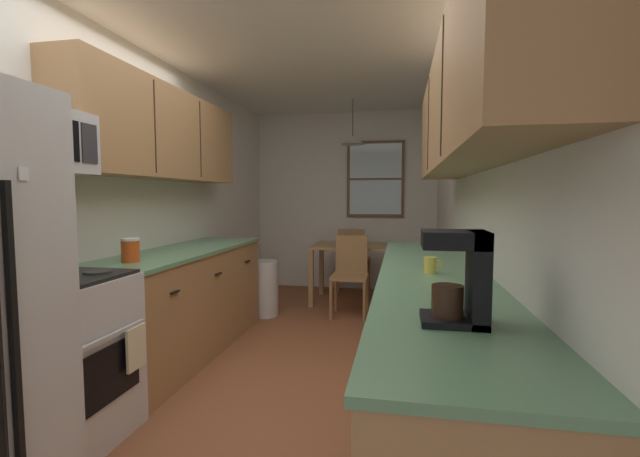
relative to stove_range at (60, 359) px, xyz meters
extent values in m
plane|color=brown|center=(0.99, 1.57, -0.47)|extent=(12.00, 12.00, 0.00)
cube|color=white|center=(-0.36, 1.57, 0.80)|extent=(0.10, 9.00, 2.55)
cube|color=white|center=(2.34, 1.57, 0.80)|extent=(0.10, 9.00, 2.55)
cube|color=white|center=(0.99, 4.22, 0.80)|extent=(4.40, 0.10, 2.55)
cube|color=white|center=(0.99, 1.57, 2.12)|extent=(4.40, 9.00, 0.08)
cube|color=black|center=(0.44, -0.71, 0.36)|extent=(0.01, 0.01, 1.60)
cube|color=black|center=(0.45, -0.67, 0.36)|extent=(0.02, 0.02, 1.13)
cube|color=white|center=(0.44, -0.58, 0.96)|extent=(0.01, 0.04, 0.05)
cube|color=silver|center=(0.00, 0.00, -0.02)|extent=(0.62, 0.62, 0.90)
cube|color=black|center=(0.32, 0.00, -0.05)|extent=(0.01, 0.43, 0.30)
cube|color=silver|center=(0.34, 0.00, 0.16)|extent=(0.02, 0.49, 0.02)
cube|color=black|center=(0.00, 0.00, 0.44)|extent=(0.59, 0.59, 0.02)
cube|color=silver|center=(-0.28, 0.00, 0.53)|extent=(0.06, 0.62, 0.20)
cylinder|color=#2D2D2D|center=(-0.14, -0.14, 0.45)|extent=(0.15, 0.15, 0.01)
cylinder|color=#2D2D2D|center=(-0.14, 0.14, 0.45)|extent=(0.15, 0.15, 0.01)
cylinder|color=#2D2D2D|center=(0.14, -0.14, 0.45)|extent=(0.15, 0.15, 0.01)
cylinder|color=#2D2D2D|center=(0.14, 0.14, 0.45)|extent=(0.15, 0.15, 0.01)
cube|color=silver|center=(-0.12, 0.00, 1.17)|extent=(0.38, 0.57, 0.34)
cube|color=black|center=(0.08, -0.06, 1.17)|extent=(0.01, 0.34, 0.22)
cube|color=#2D2D33|center=(0.08, 0.19, 1.17)|extent=(0.01, 0.11, 0.22)
cube|color=#A87A4C|center=(-0.01, 1.34, -0.04)|extent=(0.60, 2.05, 0.87)
cube|color=#60936B|center=(-0.01, 1.34, 0.41)|extent=(0.63, 2.07, 0.03)
cube|color=black|center=(0.31, 0.66, 0.23)|extent=(0.02, 0.10, 0.01)
cube|color=black|center=(0.31, 1.34, 0.23)|extent=(0.02, 0.10, 0.01)
cube|color=black|center=(0.31, 2.03, 0.23)|extent=(0.02, 0.10, 0.01)
cube|color=#A87A4C|center=(-0.15, 1.29, 1.39)|extent=(0.32, 2.15, 0.73)
cube|color=#2D2319|center=(0.02, 0.94, 1.39)|extent=(0.01, 0.01, 0.68)
cube|color=#2D2319|center=(0.02, 1.65, 1.39)|extent=(0.01, 0.01, 0.68)
cube|color=#A87A4C|center=(1.99, 0.64, -0.04)|extent=(0.60, 3.26, 0.87)
cube|color=#60936B|center=(1.99, 0.64, 0.41)|extent=(0.63, 3.28, 0.03)
cube|color=black|center=(1.68, -0.66, 0.23)|extent=(0.02, 0.10, 0.01)
cube|color=black|center=(1.68, -0.01, 0.23)|extent=(0.02, 0.10, 0.01)
cube|color=black|center=(1.68, 0.64, 0.23)|extent=(0.02, 0.10, 0.01)
cube|color=black|center=(1.68, 1.29, 0.23)|extent=(0.02, 0.10, 0.01)
cube|color=black|center=(1.68, 1.95, 0.23)|extent=(0.02, 0.10, 0.01)
cube|color=#A87A4C|center=(2.13, 0.59, 1.37)|extent=(0.32, 2.96, 0.68)
cube|color=#2D2319|center=(1.97, 0.10, 1.37)|extent=(0.01, 0.01, 0.62)
cube|color=#2D2319|center=(1.97, 1.08, 1.37)|extent=(0.01, 0.01, 0.62)
cube|color=#A87F51|center=(1.20, 3.36, 0.25)|extent=(0.98, 0.74, 0.03)
cube|color=#A87F51|center=(0.74, 3.02, -0.12)|extent=(0.06, 0.06, 0.71)
cube|color=#A87F51|center=(1.66, 3.02, -0.12)|extent=(0.06, 0.06, 0.71)
cube|color=#A87F51|center=(0.74, 3.70, -0.12)|extent=(0.06, 0.06, 0.71)
cube|color=#A87F51|center=(1.66, 3.70, -0.12)|extent=(0.06, 0.06, 0.71)
cube|color=#A87A4C|center=(1.24, 2.71, -0.02)|extent=(0.40, 0.40, 0.04)
cube|color=#A87A4C|center=(1.24, 2.89, 0.20)|extent=(0.37, 0.03, 0.45)
cylinder|color=#A87A4C|center=(1.43, 2.53, -0.26)|extent=(0.04, 0.04, 0.43)
cylinder|color=#A87A4C|center=(1.06, 2.53, -0.26)|extent=(0.04, 0.04, 0.43)
cylinder|color=#A87A4C|center=(1.43, 2.90, -0.26)|extent=(0.04, 0.04, 0.43)
cylinder|color=#A87A4C|center=(1.06, 2.89, -0.26)|extent=(0.04, 0.04, 0.43)
cube|color=#A87A4C|center=(1.15, 4.01, -0.02)|extent=(0.45, 0.45, 0.04)
cube|color=#A87A4C|center=(1.13, 3.83, 0.20)|extent=(0.37, 0.08, 0.45)
cylinder|color=#A87A4C|center=(0.99, 4.21, -0.26)|extent=(0.04, 0.04, 0.43)
cylinder|color=#A87A4C|center=(1.35, 4.17, -0.26)|extent=(0.04, 0.04, 0.43)
cylinder|color=#A87A4C|center=(0.95, 3.85, -0.26)|extent=(0.04, 0.04, 0.43)
cylinder|color=#A87A4C|center=(1.31, 3.81, -0.26)|extent=(0.04, 0.04, 0.43)
cylinder|color=black|center=(1.20, 3.36, 1.85)|extent=(0.01, 0.01, 0.46)
cone|color=beige|center=(1.20, 3.36, 1.57)|extent=(0.31, 0.31, 0.10)
sphere|color=white|center=(1.20, 3.36, 1.59)|extent=(0.06, 0.06, 0.06)
cube|color=brown|center=(1.43, 4.15, 1.12)|extent=(0.81, 0.04, 1.08)
cube|color=silver|center=(1.43, 4.14, 1.12)|extent=(0.73, 0.01, 1.00)
cube|color=brown|center=(1.43, 4.13, 1.12)|extent=(0.73, 0.02, 0.03)
cylinder|color=silver|center=(0.29, 2.57, -0.16)|extent=(0.32, 0.32, 0.62)
cylinder|color=#D84C19|center=(-0.01, 0.64, 0.50)|extent=(0.12, 0.12, 0.15)
cylinder|color=white|center=(-0.01, 0.64, 0.58)|extent=(0.12, 0.12, 0.02)
cube|color=beige|center=(0.35, 0.15, 0.03)|extent=(0.02, 0.16, 0.24)
cube|color=black|center=(1.98, -0.39, 0.44)|extent=(0.22, 0.18, 0.02)
cube|color=black|center=(2.06, -0.39, 0.59)|extent=(0.06, 0.18, 0.33)
cube|color=black|center=(1.98, -0.39, 0.72)|extent=(0.22, 0.18, 0.06)
cylinder|color=#331E14|center=(1.96, -0.39, 0.51)|extent=(0.11, 0.11, 0.11)
cylinder|color=#E5CC4C|center=(1.97, 0.59, 0.48)|extent=(0.07, 0.07, 0.10)
torus|color=#E5CC4C|center=(2.02, 0.59, 0.48)|extent=(0.05, 0.01, 0.05)
cylinder|color=#4C7299|center=(1.10, 3.29, 0.30)|extent=(0.21, 0.21, 0.06)
camera|label=1|loc=(1.80, -1.89, 0.87)|focal=23.54mm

